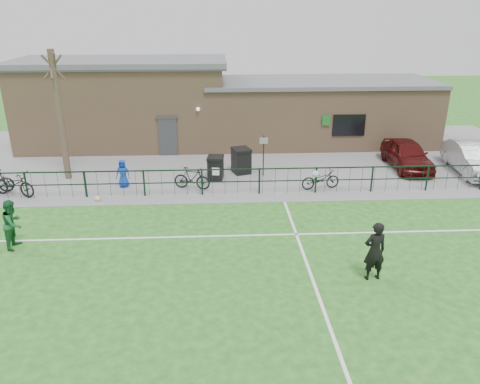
{
  "coord_description": "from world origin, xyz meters",
  "views": [
    {
      "loc": [
        -0.82,
        -11.1,
        7.69
      ],
      "look_at": [
        0.0,
        5.0,
        1.3
      ],
      "focal_mm": 35.0,
      "sensor_mm": 36.0,
      "label": 1
    }
  ],
  "objects_px": {
    "car_silver": "(472,158)",
    "bicycle_e": "(320,179)",
    "bicycle_d": "(192,178)",
    "outfield_player": "(13,224)",
    "car_maroon": "(407,154)",
    "bare_tree": "(60,117)",
    "bicycle_c": "(14,184)",
    "sign_post": "(263,156)",
    "wheelie_bin_right": "(241,161)",
    "ball_ground": "(98,199)",
    "wheelie_bin_left": "(216,169)",
    "spectator_child": "(123,173)"
  },
  "relations": [
    {
      "from": "car_maroon",
      "to": "outfield_player",
      "type": "height_order",
      "value": "outfield_player"
    },
    {
      "from": "bicycle_c",
      "to": "bicycle_d",
      "type": "xyz_separation_m",
      "value": [
        7.68,
        0.43,
        -0.04
      ]
    },
    {
      "from": "wheelie_bin_right",
      "to": "bicycle_d",
      "type": "bearing_deg",
      "value": -155.19
    },
    {
      "from": "car_silver",
      "to": "bicycle_d",
      "type": "bearing_deg",
      "value": -167.69
    },
    {
      "from": "wheelie_bin_right",
      "to": "bicycle_c",
      "type": "height_order",
      "value": "wheelie_bin_right"
    },
    {
      "from": "car_silver",
      "to": "bicycle_e",
      "type": "xyz_separation_m",
      "value": [
        -7.91,
        -1.8,
        -0.28
      ]
    },
    {
      "from": "wheelie_bin_right",
      "to": "outfield_player",
      "type": "height_order",
      "value": "outfield_player"
    },
    {
      "from": "car_maroon",
      "to": "bicycle_e",
      "type": "distance_m",
      "value": 5.7
    },
    {
      "from": "sign_post",
      "to": "outfield_player",
      "type": "relative_size",
      "value": 1.16
    },
    {
      "from": "bicycle_c",
      "to": "outfield_player",
      "type": "distance_m",
      "value": 5.1
    },
    {
      "from": "sign_post",
      "to": "ball_ground",
      "type": "distance_m",
      "value": 7.92
    },
    {
      "from": "sign_post",
      "to": "car_silver",
      "type": "height_order",
      "value": "sign_post"
    },
    {
      "from": "car_maroon",
      "to": "bicycle_d",
      "type": "relative_size",
      "value": 2.49
    },
    {
      "from": "bare_tree",
      "to": "bicycle_d",
      "type": "xyz_separation_m",
      "value": [
        6.02,
        -1.76,
        -2.47
      ]
    },
    {
      "from": "car_maroon",
      "to": "bicycle_c",
      "type": "bearing_deg",
      "value": -170.02
    },
    {
      "from": "bicycle_d",
      "to": "wheelie_bin_left",
      "type": "bearing_deg",
      "value": -25.36
    },
    {
      "from": "wheelie_bin_right",
      "to": "car_silver",
      "type": "xyz_separation_m",
      "value": [
        11.36,
        -0.59,
        0.16
      ]
    },
    {
      "from": "bicycle_d",
      "to": "outfield_player",
      "type": "xyz_separation_m",
      "value": [
        -5.8,
        -5.15,
        0.33
      ]
    },
    {
      "from": "bicycle_e",
      "to": "outfield_player",
      "type": "bearing_deg",
      "value": 103.34
    },
    {
      "from": "wheelie_bin_right",
      "to": "outfield_player",
      "type": "distance_m",
      "value": 10.9
    },
    {
      "from": "bicycle_d",
      "to": "outfield_player",
      "type": "relative_size",
      "value": 0.98
    },
    {
      "from": "ball_ground",
      "to": "bare_tree",
      "type": "bearing_deg",
      "value": 124.81
    },
    {
      "from": "wheelie_bin_left",
      "to": "sign_post",
      "type": "height_order",
      "value": "sign_post"
    },
    {
      "from": "car_maroon",
      "to": "bicycle_e",
      "type": "height_order",
      "value": "car_maroon"
    },
    {
      "from": "spectator_child",
      "to": "car_maroon",
      "type": "bearing_deg",
      "value": 13.36
    },
    {
      "from": "wheelie_bin_right",
      "to": "bicycle_e",
      "type": "relative_size",
      "value": 0.66
    },
    {
      "from": "wheelie_bin_left",
      "to": "wheelie_bin_right",
      "type": "relative_size",
      "value": 0.9
    },
    {
      "from": "bicycle_d",
      "to": "bicycle_e",
      "type": "height_order",
      "value": "bicycle_d"
    },
    {
      "from": "sign_post",
      "to": "spectator_child",
      "type": "distance_m",
      "value": 6.64
    },
    {
      "from": "bicycle_e",
      "to": "car_maroon",
      "type": "bearing_deg",
      "value": -70.81
    },
    {
      "from": "outfield_player",
      "to": "car_maroon",
      "type": "bearing_deg",
      "value": -60.38
    },
    {
      "from": "bare_tree",
      "to": "spectator_child",
      "type": "relative_size",
      "value": 4.65
    },
    {
      "from": "sign_post",
      "to": "car_maroon",
      "type": "distance_m",
      "value": 7.45
    },
    {
      "from": "bicycle_e",
      "to": "spectator_child",
      "type": "height_order",
      "value": "spectator_child"
    },
    {
      "from": "wheelie_bin_left",
      "to": "car_silver",
      "type": "bearing_deg",
      "value": 8.51
    },
    {
      "from": "car_silver",
      "to": "ball_ground",
      "type": "relative_size",
      "value": 18.47
    },
    {
      "from": "car_maroon",
      "to": "wheelie_bin_right",
      "type": "bearing_deg",
      "value": -176.56
    },
    {
      "from": "bare_tree",
      "to": "outfield_player",
      "type": "xyz_separation_m",
      "value": [
        0.23,
        -6.91,
        -2.14
      ]
    },
    {
      "from": "bicycle_d",
      "to": "spectator_child",
      "type": "height_order",
      "value": "spectator_child"
    },
    {
      "from": "bicycle_c",
      "to": "outfield_player",
      "type": "relative_size",
      "value": 1.21
    },
    {
      "from": "wheelie_bin_left",
      "to": "wheelie_bin_right",
      "type": "distance_m",
      "value": 1.55
    },
    {
      "from": "sign_post",
      "to": "car_silver",
      "type": "xyz_separation_m",
      "value": [
        10.31,
        -0.13,
        -0.26
      ]
    },
    {
      "from": "bare_tree",
      "to": "bicycle_c",
      "type": "relative_size",
      "value": 2.88
    },
    {
      "from": "wheelie_bin_left",
      "to": "bicycle_c",
      "type": "height_order",
      "value": "bicycle_c"
    },
    {
      "from": "car_maroon",
      "to": "sign_post",
      "type": "bearing_deg",
      "value": -172.64
    },
    {
      "from": "wheelie_bin_left",
      "to": "ball_ground",
      "type": "height_order",
      "value": "wheelie_bin_left"
    },
    {
      "from": "wheelie_bin_left",
      "to": "sign_post",
      "type": "distance_m",
      "value": 2.4
    },
    {
      "from": "bicycle_e",
      "to": "car_silver",
      "type": "bearing_deg",
      "value": -86.66
    },
    {
      "from": "bare_tree",
      "to": "wheelie_bin_right",
      "type": "bearing_deg",
      "value": 2.38
    },
    {
      "from": "wheelie_bin_left",
      "to": "ball_ground",
      "type": "bearing_deg",
      "value": -146.95
    }
  ]
}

